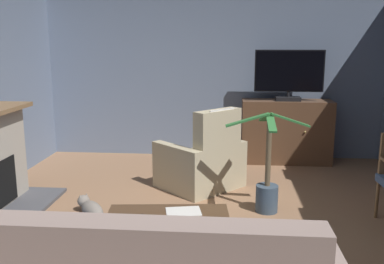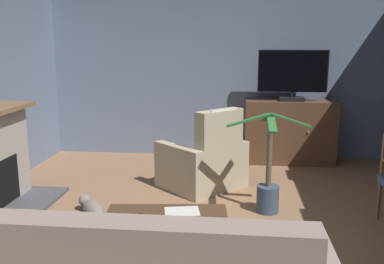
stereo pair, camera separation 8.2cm
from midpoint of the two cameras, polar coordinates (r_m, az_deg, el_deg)
The scene contains 11 objects.
ground_plane at distance 4.29m, azimuth 0.46°, elevation -13.97°, with size 5.98×6.72×0.04m, color #936B4C.
wall_back at distance 6.98m, azimuth 2.47°, elevation 7.28°, with size 5.98×0.10×2.58m, color slate.
rug_central at distance 3.83m, azimuth -6.43°, elevation -16.98°, with size 2.79×1.91×0.01m, color slate.
tv_cabinet at distance 6.80m, azimuth 12.12°, elevation -0.11°, with size 1.37×0.51×0.98m.
television at distance 6.63m, azimuth 12.52°, elevation 7.59°, with size 1.03×0.20×0.77m.
coffee_table at distance 3.72m, azimuth -3.89°, elevation -11.72°, with size 1.09×0.61×0.41m.
tv_remote at distance 3.63m, azimuth -6.70°, elevation -11.42°, with size 0.17×0.05×0.02m, color black.
folded_newspaper at distance 3.76m, azimuth -1.79°, elevation -10.59°, with size 0.30×0.22×0.01m, color silver.
armchair_facing_sofa at distance 5.50m, azimuth 1.03°, elevation -4.14°, with size 1.23×1.23×1.07m.
potted_plant_small_fern_corner at distance 4.80m, azimuth 9.53°, elevation -7.02°, with size 0.91×0.79×1.12m.
cat at distance 4.79m, azimuth -13.85°, elevation -9.97°, with size 0.47×0.61×0.20m.
Camera 1 is at (0.25, -3.85, 1.85)m, focal length 39.87 mm.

